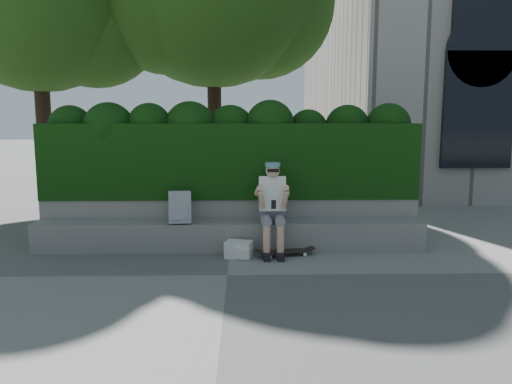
{
  "coord_description": "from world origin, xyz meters",
  "views": [
    {
      "loc": [
        0.23,
        -6.3,
        2.05
      ],
      "look_at": [
        0.4,
        1.0,
        0.95
      ],
      "focal_mm": 35.0,
      "sensor_mm": 36.0,
      "label": 1
    }
  ],
  "objects_px": {
    "skateboard": "(286,252)",
    "backpack_plaid": "(180,207)",
    "person": "(272,204)",
    "backpack_ground": "(239,249)"
  },
  "relations": [
    {
      "from": "person",
      "to": "backpack_ground",
      "type": "bearing_deg",
      "value": -154.28
    },
    {
      "from": "person",
      "to": "skateboard",
      "type": "bearing_deg",
      "value": -44.49
    },
    {
      "from": "skateboard",
      "to": "backpack_plaid",
      "type": "xyz_separation_m",
      "value": [
        -1.59,
        0.27,
        0.63
      ]
    },
    {
      "from": "person",
      "to": "backpack_plaid",
      "type": "distance_m",
      "value": 1.4
    },
    {
      "from": "skateboard",
      "to": "backpack_plaid",
      "type": "relative_size",
      "value": 1.64
    },
    {
      "from": "person",
      "to": "backpack_ground",
      "type": "height_order",
      "value": "person"
    },
    {
      "from": "person",
      "to": "backpack_plaid",
      "type": "bearing_deg",
      "value": 176.66
    },
    {
      "from": "backpack_plaid",
      "to": "backpack_ground",
      "type": "distance_m",
      "value": 1.11
    },
    {
      "from": "backpack_plaid",
      "to": "backpack_ground",
      "type": "xyz_separation_m",
      "value": [
        0.89,
        -0.33,
        -0.57
      ]
    },
    {
      "from": "person",
      "to": "backpack_ground",
      "type": "relative_size",
      "value": 3.65
    }
  ]
}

